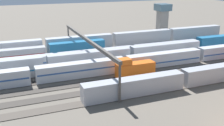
% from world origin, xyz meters
% --- Properties ---
extents(ground_plane, '(400.00, 400.00, 0.00)m').
position_xyz_m(ground_plane, '(0.00, 0.00, 0.00)').
color(ground_plane, '#60594F').
extents(track_bed_0, '(140.00, 2.80, 0.12)m').
position_xyz_m(track_bed_0, '(0.00, -20.00, 0.06)').
color(track_bed_0, '#4C443D').
rests_on(track_bed_0, ground_plane).
extents(track_bed_1, '(140.00, 2.80, 0.12)m').
position_xyz_m(track_bed_1, '(0.00, -15.00, 0.06)').
color(track_bed_1, '#4C443D').
rests_on(track_bed_1, ground_plane).
extents(track_bed_2, '(140.00, 2.80, 0.12)m').
position_xyz_m(track_bed_2, '(0.00, -10.00, 0.06)').
color(track_bed_2, '#4C443D').
rests_on(track_bed_2, ground_plane).
extents(track_bed_3, '(140.00, 2.80, 0.12)m').
position_xyz_m(track_bed_3, '(0.00, -5.00, 0.06)').
color(track_bed_3, '#4C443D').
rests_on(track_bed_3, ground_plane).
extents(track_bed_4, '(140.00, 2.80, 0.12)m').
position_xyz_m(track_bed_4, '(0.00, 0.00, 0.06)').
color(track_bed_4, '#3D3833').
rests_on(track_bed_4, ground_plane).
extents(track_bed_5, '(140.00, 2.80, 0.12)m').
position_xyz_m(track_bed_5, '(0.00, 5.00, 0.06)').
color(track_bed_5, '#3D3833').
rests_on(track_bed_5, ground_plane).
extents(track_bed_6, '(140.00, 2.80, 0.12)m').
position_xyz_m(track_bed_6, '(0.00, 10.00, 0.06)').
color(track_bed_6, '#3D3833').
rests_on(track_bed_6, ground_plane).
extents(track_bed_7, '(140.00, 2.80, 0.12)m').
position_xyz_m(track_bed_7, '(0.00, 15.00, 0.06)').
color(track_bed_7, '#3D3833').
rests_on(track_bed_7, ground_plane).
extents(track_bed_8, '(140.00, 2.80, 0.12)m').
position_xyz_m(track_bed_8, '(0.00, 20.00, 0.06)').
color(track_bed_8, '#4C443D').
rests_on(track_bed_8, ground_plane).
extents(train_on_track_0, '(119.80, 3.00, 5.00)m').
position_xyz_m(train_on_track_0, '(3.59, -20.00, 2.62)').
color(train_on_track_0, silver).
rests_on(train_on_track_0, ground_plane).
extents(train_on_track_4, '(71.40, 3.06, 5.00)m').
position_xyz_m(train_on_track_4, '(6.24, 0.00, 2.60)').
color(train_on_track_4, '#B7BABF').
rests_on(train_on_track_4, ground_plane).
extents(train_on_track_6, '(10.00, 3.00, 5.00)m').
position_xyz_m(train_on_track_6, '(-2.31, 10.00, 2.16)').
color(train_on_track_6, '#D85914').
rests_on(train_on_track_6, ground_plane).
extents(train_on_track_8, '(66.40, 3.00, 4.40)m').
position_xyz_m(train_on_track_8, '(-19.99, 20.00, 2.11)').
color(train_on_track_8, maroon).
rests_on(train_on_track_8, ground_plane).
extents(train_on_track_5, '(95.60, 3.06, 3.80)m').
position_xyz_m(train_on_track_5, '(-2.18, 5.00, 2.01)').
color(train_on_track_5, silver).
rests_on(train_on_track_5, ground_plane).
extents(train_on_track_3, '(90.60, 3.06, 4.40)m').
position_xyz_m(train_on_track_3, '(-7.56, -5.00, 2.08)').
color(train_on_track_3, '#1E6B9E').
rests_on(train_on_track_3, ground_plane).
extents(signal_gantry, '(0.70, 45.00, 8.80)m').
position_xyz_m(signal_gantry, '(6.98, 0.00, 7.80)').
color(signal_gantry, '#4C4742').
rests_on(signal_gantry, ground_plane).
extents(control_tower, '(6.00, 6.00, 13.02)m').
position_xyz_m(control_tower, '(-39.79, -37.01, 7.63)').
color(control_tower, gray).
rests_on(control_tower, ground_plane).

